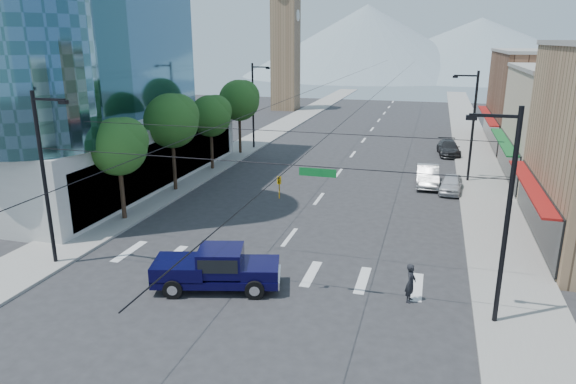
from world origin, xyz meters
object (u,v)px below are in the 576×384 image
Objects in this scene: pickup_truck at (216,268)px; pedestrian at (411,283)px; parked_car_mid at (428,176)px; parked_car_near at (451,184)px; parked_car_far at (449,148)px.

pedestrian is at bearing -7.29° from pickup_truck.
pickup_truck is at bearing -115.43° from parked_car_mid.
parked_car_near is 2.36m from parked_car_mid.
parked_car_near is at bearing 5.25° from pedestrian.
parked_car_near is at bearing -95.83° from parked_car_far.
parked_car_far is (10.95, 33.54, -0.33)m from pickup_truck.
pedestrian reaches higher than parked_car_far.
parked_car_far is (2.08, 32.33, -0.18)m from pedestrian.
parked_car_mid reaches higher than parked_car_far.
parked_car_near is 13.85m from parked_car_far.
pedestrian is 18.60m from parked_car_near.
pickup_truck is at bearing -113.92° from parked_car_far.
parked_car_mid is at bearing -104.14° from parked_car_far.
parked_car_far is at bearing 7.99° from pedestrian.
pedestrian is 0.45× the size of parked_car_near.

